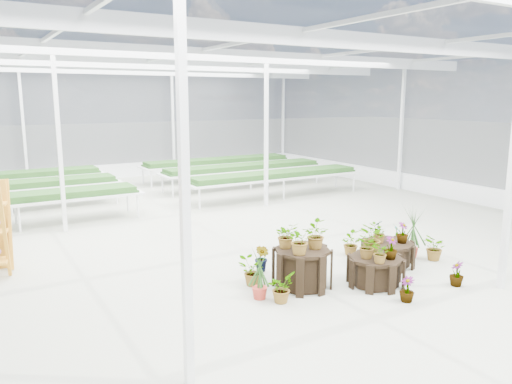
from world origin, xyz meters
TOP-DOWN VIEW (x-y plane):
  - ground_plane at (0.00, 0.00)m, footprint 24.00×24.00m
  - greenhouse_shell at (0.00, 0.00)m, footprint 18.00×24.00m
  - steel_frame at (0.00, 0.00)m, footprint 18.00×24.00m
  - nursery_benches at (0.00, 7.20)m, footprint 16.00×7.00m
  - plinth_tall at (-0.03, -2.15)m, footprint 1.13×1.13m
  - plinth_mid at (1.17, -2.75)m, footprint 1.15×1.15m
  - plinth_low at (2.17, -2.05)m, footprint 1.40×1.40m
  - nursery_plants at (0.98, -2.09)m, footprint 4.68×2.93m

SIDE VIEW (x-z plane):
  - ground_plane at x=0.00m, z-range 0.00..0.00m
  - plinth_low at x=2.17m, z-range 0.00..0.48m
  - plinth_mid at x=1.17m, z-range 0.00..0.53m
  - plinth_tall at x=-0.03m, z-range 0.00..0.71m
  - nursery_benches at x=0.00m, z-range 0.00..0.84m
  - nursery_plants at x=0.98m, z-range -0.08..1.18m
  - greenhouse_shell at x=0.00m, z-range 0.00..4.50m
  - steel_frame at x=0.00m, z-range 0.00..4.50m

